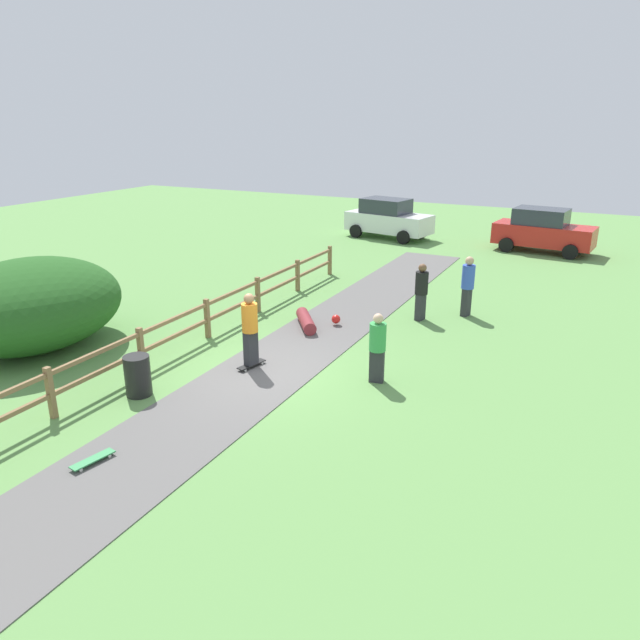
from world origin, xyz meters
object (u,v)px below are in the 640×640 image
(bystander_green, at_px, (377,345))
(skater_riding, at_px, (250,327))
(bystander_blue, at_px, (468,283))
(parked_car_white, at_px, (388,218))
(parked_car_red, at_px, (543,230))
(skateboard_loose, at_px, (93,459))
(trash_bin, at_px, (138,376))
(skater_fallen, at_px, (308,321))
(bush_large, at_px, (32,304))
(bystander_black, at_px, (421,289))

(bystander_green, bearing_deg, skater_riding, -168.28)
(bystander_blue, xyz_separation_m, parked_car_white, (-6.43, 10.50, -0.06))
(bystander_green, relative_size, parked_car_red, 0.38)
(skater_riding, height_order, skateboard_loose, skater_riding)
(bystander_green, xyz_separation_m, parked_car_red, (1.53, 16.16, 0.06))
(trash_bin, relative_size, bystander_blue, 0.49)
(skater_fallen, bearing_deg, skater_riding, -87.88)
(bush_large, xyz_separation_m, skater_fallen, (5.70, 4.52, -0.97))
(trash_bin, height_order, skateboard_loose, trash_bin)
(parked_car_white, bearing_deg, bush_large, -99.56)
(skateboard_loose, height_order, bystander_black, bystander_black)
(skateboard_loose, bearing_deg, skater_riding, 87.65)
(skater_riding, bearing_deg, bystander_green, 11.72)
(bystander_blue, distance_m, parked_car_white, 12.31)
(skater_fallen, bearing_deg, parked_car_red, 71.16)
(skater_fallen, bearing_deg, bystander_green, -39.75)
(skateboard_loose, bearing_deg, parked_car_white, 96.79)
(bush_large, xyz_separation_m, bystander_black, (8.36, 6.60, -0.22))
(bush_large, relative_size, bystander_blue, 2.64)
(bystander_green, bearing_deg, parked_car_white, 109.58)
(skateboard_loose, xyz_separation_m, bystander_blue, (3.86, 11.09, 0.93))
(trash_bin, height_order, parked_car_red, parked_car_red)
(bystander_green, height_order, bystander_black, bystander_black)
(parked_car_white, distance_m, parked_car_red, 7.28)
(skater_fallen, bearing_deg, skateboard_loose, -90.56)
(bystander_black, xyz_separation_m, parked_car_red, (1.97, 11.50, 0.02))
(trash_bin, bearing_deg, parked_car_red, 72.80)
(bush_large, distance_m, bystander_green, 9.01)
(bystander_black, height_order, parked_car_red, parked_car_red)
(bystander_blue, relative_size, parked_car_white, 0.41)
(bystander_black, distance_m, parked_car_red, 11.67)
(skater_riding, distance_m, bystander_blue, 7.28)
(skateboard_loose, height_order, bystander_blue, bystander_blue)
(bystander_blue, height_order, parked_car_white, parked_car_white)
(bush_large, relative_size, parked_car_red, 1.11)
(bystander_blue, bearing_deg, trash_bin, -120.44)
(parked_car_white, bearing_deg, bystander_blue, -58.51)
(bystander_green, distance_m, bystander_black, 4.68)
(skater_fallen, distance_m, parked_car_white, 13.86)
(skater_fallen, xyz_separation_m, parked_car_white, (-2.65, 13.59, 0.76))
(bush_large, relative_size, bystander_green, 2.95)
(skater_riding, height_order, parked_car_red, parked_car_red)
(bush_large, height_order, bystander_blue, bush_large)
(bystander_green, xyz_separation_m, bystander_black, (-0.44, 4.66, 0.05))
(parked_car_white, bearing_deg, trash_bin, -85.91)
(bystander_blue, bearing_deg, bystander_green, -96.83)
(skater_fallen, relative_size, bystander_green, 0.87)
(trash_bin, bearing_deg, skater_riding, 58.97)
(bush_large, xyz_separation_m, bystander_blue, (9.48, 7.61, -0.15))
(trash_bin, xyz_separation_m, skater_riding, (1.40, 2.33, 0.61))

